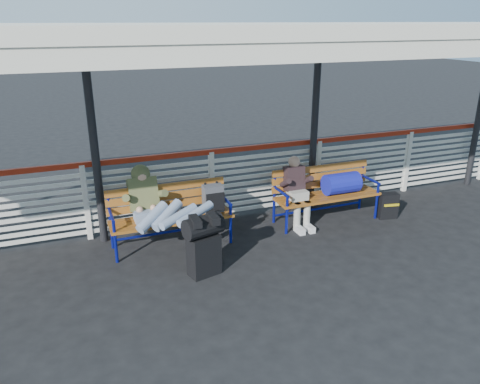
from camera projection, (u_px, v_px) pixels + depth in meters
name	position (u px, v px, depth m)	size (l,w,h in m)	color
ground	(256.00, 273.00, 6.30)	(60.00, 60.00, 0.00)	black
fence	(212.00, 183.00, 7.74)	(12.08, 0.08, 1.24)	silver
canopy	(233.00, 33.00, 6.01)	(12.60, 3.60, 3.16)	silver
luggage_stack	(204.00, 243.00, 6.11)	(0.56, 0.40, 0.84)	black
bench_left	(181.00, 207.00, 6.97)	(1.80, 0.56, 0.92)	#9E541E
bench_right	(333.00, 186.00, 7.80)	(1.80, 0.56, 0.92)	#9E541E
traveler_man	(165.00, 210.00, 6.51)	(0.94, 1.64, 0.77)	#8293AF
companion_person	(297.00, 191.00, 7.57)	(0.32, 0.66, 1.15)	#A9A799
suitcase_side	(388.00, 206.00, 7.98)	(0.35, 0.25, 0.44)	black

